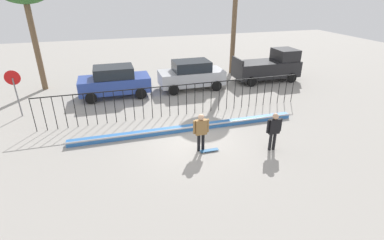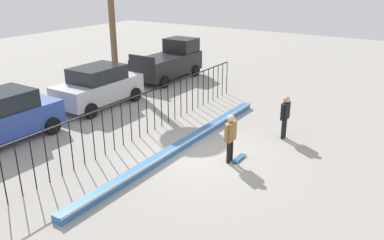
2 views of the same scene
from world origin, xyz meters
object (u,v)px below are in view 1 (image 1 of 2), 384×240
(parked_car_blue, at_px, (115,81))
(pickup_truck, at_px, (269,67))
(skateboarder, at_px, (201,129))
(camera_operator, at_px, (274,128))
(parked_car_silver, at_px, (191,75))
(skateboard, at_px, (209,150))
(stop_sign, at_px, (15,87))

(parked_car_blue, height_order, pickup_truck, pickup_truck)
(skateboarder, distance_m, pickup_truck, 11.40)
(camera_operator, bearing_deg, pickup_truck, -104.97)
(parked_car_blue, xyz_separation_m, pickup_truck, (10.98, 0.29, 0.06))
(parked_car_blue, xyz_separation_m, parked_car_silver, (5.02, 0.08, 0.00))
(skateboarder, height_order, skateboard, skateboarder)
(skateboarder, distance_m, camera_operator, 3.02)
(skateboarder, relative_size, camera_operator, 1.00)
(skateboard, height_order, camera_operator, camera_operator)
(skateboard, distance_m, parked_car_blue, 8.85)
(skateboarder, distance_m, parked_car_blue, 8.51)
(stop_sign, bearing_deg, pickup_truck, 7.38)
(parked_car_blue, bearing_deg, skateboard, -63.81)
(pickup_truck, distance_m, stop_sign, 16.14)
(camera_operator, bearing_deg, stop_sign, -18.16)
(skateboarder, distance_m, parked_car_silver, 8.24)
(parked_car_silver, distance_m, stop_sign, 10.22)
(camera_operator, relative_size, parked_car_silver, 0.39)
(skateboarder, xyz_separation_m, pickup_truck, (7.89, 8.22, 0.03))
(parked_car_silver, relative_size, pickup_truck, 0.91)
(skateboarder, height_order, camera_operator, camera_operator)
(skateboard, xyz_separation_m, stop_sign, (-8.42, 6.34, 1.56))
(skateboard, xyz_separation_m, pickup_truck, (7.58, 8.41, 0.98))
(camera_operator, bearing_deg, parked_car_blue, -41.42)
(stop_sign, bearing_deg, parked_car_silver, 10.52)
(skateboard, distance_m, parked_car_silver, 8.41)
(skateboard, relative_size, camera_operator, 0.48)
(parked_car_silver, height_order, stop_sign, stop_sign)
(camera_operator, xyz_separation_m, parked_car_blue, (-6.01, 8.71, -0.04))
(skateboarder, distance_m, stop_sign, 10.19)
(skateboarder, bearing_deg, stop_sign, 163.84)
(parked_car_blue, distance_m, stop_sign, 5.36)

